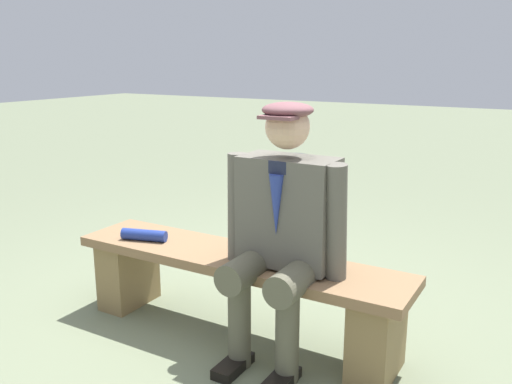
{
  "coord_description": "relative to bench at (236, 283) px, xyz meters",
  "views": [
    {
      "loc": [
        -1.42,
        2.25,
        1.45
      ],
      "look_at": [
        -0.12,
        0.0,
        0.81
      ],
      "focal_mm": 38.12,
      "sensor_mm": 36.0,
      "label": 1
    }
  ],
  "objects": [
    {
      "name": "rolled_magazine",
      "position": [
        0.56,
        0.07,
        0.19
      ],
      "size": [
        0.27,
        0.13,
        0.06
      ],
      "primitive_type": "cylinder",
      "rotation": [
        0.0,
        1.57,
        0.29
      ],
      "color": "navy",
      "rests_on": "bench"
    },
    {
      "name": "ground_plane",
      "position": [
        0.0,
        0.0,
        -0.3
      ],
      "size": [
        30.0,
        30.0,
        0.0
      ],
      "primitive_type": "plane",
      "color": "#6A7458"
    },
    {
      "name": "bench",
      "position": [
        0.0,
        0.0,
        0.0
      ],
      "size": [
        1.85,
        0.41,
        0.46
      ],
      "color": "olive",
      "rests_on": "ground"
    },
    {
      "name": "seated_man",
      "position": [
        -0.3,
        0.06,
        0.38
      ],
      "size": [
        0.63,
        0.55,
        1.25
      ],
      "color": "#5A564D",
      "rests_on": "ground"
    }
  ]
}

